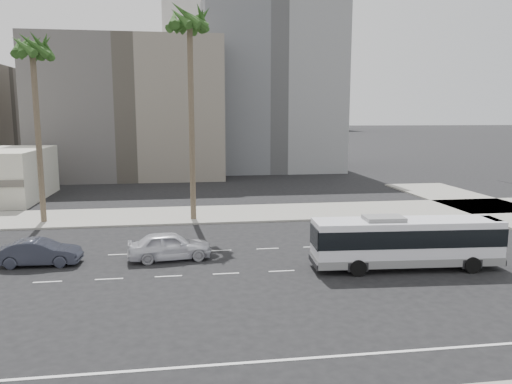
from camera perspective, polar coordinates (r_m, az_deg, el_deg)
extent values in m
plane|color=black|center=(26.67, 3.00, -9.20)|extent=(700.00, 700.00, 0.00)
cube|color=gray|center=(41.48, -1.18, -2.48)|extent=(120.00, 7.00, 0.15)
cube|color=#5C5854|center=(70.19, -14.19, 9.27)|extent=(24.00, 18.00, 18.00)
cube|color=slate|center=(78.07, 1.35, 12.42)|extent=(20.00, 20.00, 26.00)
cube|color=silver|center=(275.20, -7.82, 11.75)|extent=(42.00, 42.00, 44.00)
cube|color=silver|center=(279.67, -7.99, 19.55)|extent=(26.00, 26.00, 32.00)
cube|color=slate|center=(261.07, 2.89, 14.84)|extent=(26.00, 26.00, 70.00)
cube|color=slate|center=(295.35, 6.62, 13.13)|extent=(22.00, 22.00, 60.00)
cube|color=silver|center=(27.94, 17.10, -5.39)|extent=(10.24, 2.83, 2.27)
cube|color=black|center=(27.87, 17.13, -4.79)|extent=(10.31, 2.90, 0.96)
cube|color=slate|center=(28.20, 17.00, -7.37)|extent=(10.26, 2.88, 0.44)
cube|color=slate|center=(27.14, 14.71, -3.06)|extent=(2.18, 1.52, 0.26)
cube|color=#262628|center=(30.08, 25.49, -2.91)|extent=(0.62, 1.60, 0.26)
cylinder|color=black|center=(28.83, 23.82, -7.67)|extent=(0.87, 0.26, 0.87)
cylinder|color=black|center=(30.66, 21.60, -6.56)|extent=(0.87, 0.26, 0.87)
cylinder|color=black|center=(26.13, 12.08, -8.78)|extent=(0.87, 0.26, 0.87)
cylinder|color=black|center=(28.14, 10.49, -7.44)|extent=(0.87, 0.26, 0.87)
imported|color=silver|center=(28.95, -10.01, -6.17)|extent=(2.39, 4.96, 1.63)
imported|color=#2B2E3A|center=(30.02, -23.90, -6.44)|extent=(1.70, 4.50, 1.46)
cylinder|color=brown|center=(38.46, -7.51, 7.71)|extent=(0.41, 0.41, 15.04)
cylinder|color=brown|center=(40.60, -24.01, 5.58)|extent=(0.41, 0.41, 12.91)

